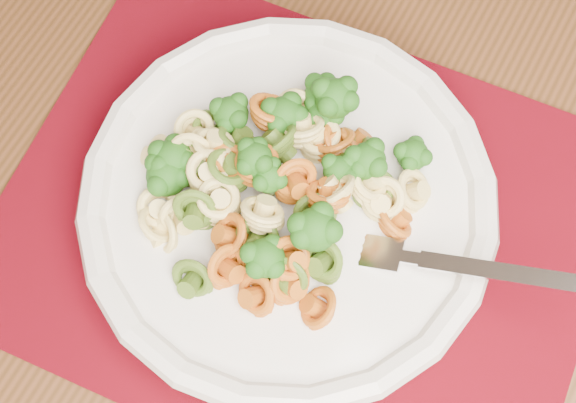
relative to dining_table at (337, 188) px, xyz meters
The scene contains 5 objects.
dining_table is the anchor object (origin of this frame).
placemat 0.13m from the dining_table, 85.66° to the right, with size 0.41×0.32×0.00m, color #5D0412.
pasta_bowl 0.15m from the dining_table, 92.64° to the right, with size 0.28×0.28×0.05m.
pasta_broccoli_heap 0.17m from the dining_table, 92.64° to the right, with size 0.24×0.24×0.06m, color #EBC674, non-canonical shape.
fork 0.18m from the dining_table, 49.99° to the right, with size 0.19×0.02×0.01m, color silver, non-canonical shape.
Camera 1 is at (-0.51, 0.49, 1.28)m, focal length 50.00 mm.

